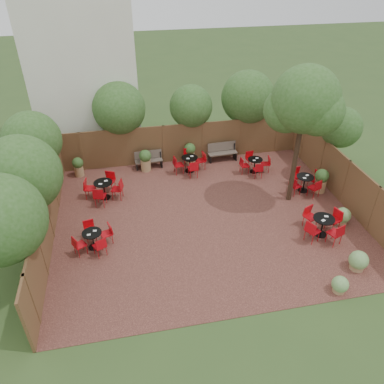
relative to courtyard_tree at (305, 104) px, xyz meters
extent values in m
plane|color=#354F23|center=(-3.84, -0.55, -4.34)|extent=(80.00, 80.00, 0.00)
cube|color=#371C16|center=(-3.84, -0.55, -4.33)|extent=(12.00, 10.00, 0.02)
cube|color=#4C341C|center=(-3.84, 4.45, -3.34)|extent=(12.00, 0.08, 2.00)
cube|color=#4C341C|center=(-9.84, -0.55, -3.34)|extent=(0.08, 10.00, 2.00)
cube|color=#4C341C|center=(2.16, -0.55, -3.34)|extent=(0.08, 10.00, 2.00)
cube|color=silver|center=(-8.34, 7.45, -0.34)|extent=(5.00, 4.00, 8.00)
sphere|color=#2A501A|center=(-10.44, 2.45, -1.63)|extent=(2.36, 2.36, 2.36)
sphere|color=#2A501A|center=(-10.34, -0.55, -1.52)|extent=(2.74, 2.74, 2.74)
sphere|color=#2A501A|center=(-6.84, 5.15, -1.58)|extent=(2.54, 2.54, 2.54)
sphere|color=#2A501A|center=(-3.34, 5.05, -1.70)|extent=(2.13, 2.13, 2.13)
sphere|color=#2A501A|center=(-0.34, 5.25, -1.52)|extent=(2.73, 2.73, 2.73)
sphere|color=#2A501A|center=(2.76, 1.45, -1.79)|extent=(1.82, 1.82, 1.82)
cylinder|color=black|center=(0.01, 0.01, -1.95)|extent=(0.26, 0.26, 4.75)
sphere|color=#2A501A|center=(0.01, 0.01, 0.19)|extent=(2.57, 2.57, 2.57)
sphere|color=#2A501A|center=(-0.49, 0.41, -0.33)|extent=(1.80, 1.80, 1.80)
sphere|color=#2A501A|center=(0.41, -0.39, -0.14)|extent=(1.88, 1.88, 1.88)
cube|color=brown|center=(-5.68, 4.00, -3.93)|extent=(1.38, 0.49, 0.05)
cube|color=brown|center=(-5.68, 4.18, -3.68)|extent=(1.36, 0.19, 0.41)
cube|color=black|center=(-6.29, 4.00, -4.14)|extent=(0.08, 0.41, 0.36)
cube|color=black|center=(-5.06, 4.00, -4.14)|extent=(0.08, 0.41, 0.36)
cube|color=brown|center=(-1.91, 4.00, -3.89)|extent=(1.51, 0.53, 0.05)
cube|color=brown|center=(-1.91, 4.20, -3.62)|extent=(1.49, 0.20, 0.45)
cube|color=black|center=(-2.58, 4.00, -4.12)|extent=(0.09, 0.45, 0.40)
cube|color=black|center=(-1.23, 4.00, -4.12)|extent=(0.09, 0.45, 0.40)
cylinder|color=black|center=(-0.69, 2.56, -4.30)|extent=(0.41, 0.41, 0.03)
cylinder|color=black|center=(-0.69, 2.56, -3.97)|extent=(0.05, 0.05, 0.66)
cylinder|color=black|center=(-0.69, 2.56, -3.63)|extent=(0.71, 0.71, 0.03)
cube|color=white|center=(-0.57, 2.64, -3.61)|extent=(0.14, 0.10, 0.01)
cube|color=white|center=(-0.78, 2.45, -3.61)|extent=(0.14, 0.10, 0.01)
cylinder|color=black|center=(-3.76, 3.25, -4.30)|extent=(0.45, 0.45, 0.03)
cylinder|color=black|center=(-3.76, 3.25, -3.94)|extent=(0.05, 0.05, 0.72)
cylinder|color=black|center=(-3.76, 3.25, -3.57)|extent=(0.78, 0.78, 0.03)
cube|color=white|center=(-3.64, 3.33, -3.54)|extent=(0.15, 0.11, 0.02)
cube|color=white|center=(-3.87, 3.13, -3.54)|extent=(0.15, 0.11, 0.02)
cylinder|color=black|center=(-7.86, 1.73, -4.30)|extent=(0.47, 0.47, 0.03)
cylinder|color=black|center=(-7.86, 1.73, -3.93)|extent=(0.05, 0.05, 0.74)
cylinder|color=black|center=(-7.86, 1.73, -3.54)|extent=(0.81, 0.81, 0.03)
cube|color=white|center=(-7.74, 1.81, -3.52)|extent=(0.17, 0.15, 0.02)
cube|color=white|center=(-7.97, 1.60, -3.52)|extent=(0.17, 0.15, 0.02)
cylinder|color=black|center=(0.23, -2.48, -4.30)|extent=(0.47, 0.47, 0.03)
cylinder|color=black|center=(0.23, -2.48, -3.93)|extent=(0.05, 0.05, 0.74)
cylinder|color=black|center=(0.23, -2.48, -3.55)|extent=(0.80, 0.80, 0.03)
cube|color=white|center=(0.36, -2.40, -3.52)|extent=(0.18, 0.15, 0.02)
cube|color=white|center=(0.13, -2.61, -3.52)|extent=(0.18, 0.15, 0.02)
cylinder|color=black|center=(0.92, 0.51, -4.30)|extent=(0.44, 0.44, 0.03)
cylinder|color=black|center=(0.92, 0.51, -3.95)|extent=(0.05, 0.05, 0.70)
cylinder|color=black|center=(0.92, 0.51, -3.59)|extent=(0.76, 0.76, 0.03)
cube|color=white|center=(1.04, 0.59, -3.57)|extent=(0.17, 0.14, 0.02)
cube|color=white|center=(0.82, 0.39, -3.57)|extent=(0.17, 0.14, 0.02)
cylinder|color=black|center=(-8.29, -1.50, -4.30)|extent=(0.41, 0.41, 0.03)
cylinder|color=black|center=(-8.29, -1.50, -3.97)|extent=(0.05, 0.05, 0.65)
cylinder|color=black|center=(-8.29, -1.50, -3.64)|extent=(0.71, 0.71, 0.03)
cube|color=white|center=(-8.17, -1.43, -3.62)|extent=(0.16, 0.13, 0.01)
cube|color=white|center=(-8.38, -1.61, -3.62)|extent=(0.16, 0.13, 0.01)
cylinder|color=#99764C|center=(-5.85, 3.79, -4.04)|extent=(0.49, 0.49, 0.56)
sphere|color=#2A501A|center=(-5.85, 3.79, -3.53)|extent=(0.59, 0.59, 0.59)
cylinder|color=#99764C|center=(-3.58, 4.15, -4.05)|extent=(0.47, 0.47, 0.54)
sphere|color=#2A501A|center=(-3.58, 4.15, -3.56)|extent=(0.57, 0.57, 0.57)
cylinder|color=#99764C|center=(-9.04, 3.90, -4.07)|extent=(0.43, 0.43, 0.50)
sphere|color=#2A501A|center=(-9.04, 3.90, -3.63)|extent=(0.52, 0.52, 0.52)
cylinder|color=#99764C|center=(1.61, 0.33, -4.03)|extent=(0.51, 0.51, 0.58)
sphere|color=#2A501A|center=(1.61, 0.33, -3.51)|extent=(0.61, 0.61, 0.61)
cylinder|color=#99764C|center=(0.59, -4.39, -4.21)|extent=(0.48, 0.48, 0.22)
sphere|color=#65914B|center=(0.59, -4.39, -3.94)|extent=(0.65, 0.65, 0.65)
cylinder|color=#99764C|center=(-0.55, -5.20, -4.23)|extent=(0.39, 0.39, 0.18)
sphere|color=#65914B|center=(-0.55, -5.20, -4.01)|extent=(0.53, 0.53, 0.53)
cylinder|color=#99764C|center=(1.40, -1.96, -4.22)|extent=(0.46, 0.46, 0.21)
sphere|color=#65914B|center=(1.40, -1.96, -3.96)|extent=(0.62, 0.62, 0.62)
camera|label=1|loc=(-6.82, -12.43, 5.04)|focal=35.19mm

